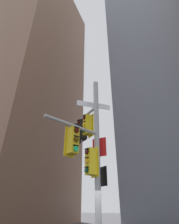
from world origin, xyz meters
name	(u,v)px	position (x,y,z in m)	size (l,w,h in m)	color
building_tower_left	(25,80)	(-18.06, 11.90, 22.14)	(16.17, 16.17, 44.28)	brown
building_mid_block	(155,81)	(3.90, 25.08, 24.89)	(14.93, 14.93, 49.79)	slate
signal_pole_assembly	(87,144)	(-0.52, 0.14, 4.42)	(2.34, 3.95, 7.52)	#9EA0A3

